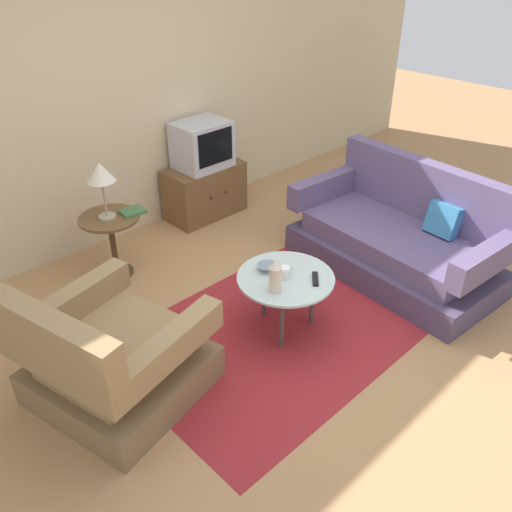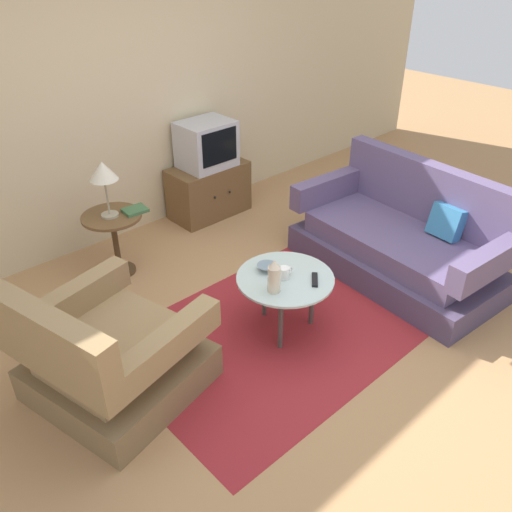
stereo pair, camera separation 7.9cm
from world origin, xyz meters
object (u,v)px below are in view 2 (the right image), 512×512
couch (402,242)px  table_lamp (103,173)px  armchair (110,358)px  vase (274,276)px  book (135,210)px  tv_stand (209,190)px  bowl (267,268)px  coffee_table (285,282)px  television (206,144)px  mug (285,273)px  tv_remote_dark (315,280)px  side_table (114,231)px

couch → table_lamp: size_ratio=3.86×
armchair → vase: armchair is taller
couch → book: size_ratio=8.98×
armchair → tv_stand: 2.58m
bowl → coffee_table: bearing=-76.4°
armchair → television: (2.04, 1.58, 0.48)m
coffee_table → mug: 0.09m
television → bowl: television is taller
couch → mug: 1.33m
armchair → mug: (1.25, -0.29, 0.22)m
vase → tv_remote_dark: size_ratio=1.69×
coffee_table → vase: 0.25m
tv_stand → vase: size_ratio=3.25×
tv_stand → tv_remote_dark: tv_stand is taller
armchair → coffee_table: 1.31m
coffee_table → table_lamp: (-0.53, 1.52, 0.52)m
couch → tv_stand: 2.07m
television → mug: (-0.78, -1.87, -0.26)m
television → tv_remote_dark: television is taller
side_table → television: (1.28, 0.34, 0.36)m
side_table → tv_stand: 1.33m
tv_stand → mug: 2.04m
television → bowl: bearing=-115.2°
armchair → tv_stand: armchair is taller
couch → vase: size_ratio=7.41×
armchair → bowl: 1.25m
television → mug: television is taller
side_table → bowl: 1.45m
bowl → tv_stand: bearing=64.8°
armchair → mug: 1.31m
vase → mug: (0.17, 0.06, -0.08)m
armchair → bowl: size_ratio=7.87×
couch → book: (-1.62, 1.58, 0.27)m
tv_remote_dark → television: bearing=-150.5°
table_lamp → tv_stand: bearing=15.0°
television → bowl: (-0.81, -1.71, -0.28)m
table_lamp → tv_remote_dark: size_ratio=3.25×
vase → tv_remote_dark: 0.34m
tv_remote_dark → side_table: bearing=-112.4°
mug → book: bearing=102.4°
book → side_table: bearing=160.9°
tv_stand → tv_remote_dark: size_ratio=5.50×
table_lamp → bowl: size_ratio=3.29×
book → table_lamp: bearing=164.3°
armchair → mug: size_ratio=9.30×
bowl → book: 1.33m
armchair → television: 2.62m
armchair → bowl: armchair is taller
armchair → couch: 2.59m
table_lamp → bowl: bearing=-70.2°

